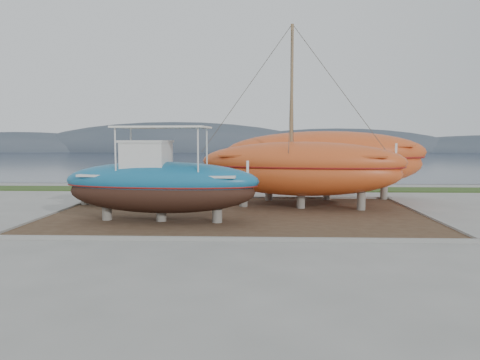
# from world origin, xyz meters

# --- Properties ---
(ground) EXTENTS (140.00, 140.00, 0.00)m
(ground) POSITION_xyz_m (0.00, 0.00, 0.00)
(ground) COLOR gray
(ground) RESTS_ON ground
(dirt_patch) EXTENTS (18.00, 12.00, 0.06)m
(dirt_patch) POSITION_xyz_m (0.00, 4.00, 0.03)
(dirt_patch) COLOR #422D1E
(dirt_patch) RESTS_ON ground
(curb_frame) EXTENTS (18.60, 12.60, 0.15)m
(curb_frame) POSITION_xyz_m (0.00, 4.00, 0.07)
(curb_frame) COLOR gray
(curb_frame) RESTS_ON ground
(grass_strip) EXTENTS (44.00, 3.00, 0.08)m
(grass_strip) POSITION_xyz_m (0.00, 15.50, 0.04)
(grass_strip) COLOR #284219
(grass_strip) RESTS_ON ground
(sea) EXTENTS (260.00, 100.00, 0.04)m
(sea) POSITION_xyz_m (0.00, 70.00, 0.00)
(sea) COLOR #1C2739
(sea) RESTS_ON ground
(mountain_ridge) EXTENTS (200.00, 36.00, 20.00)m
(mountain_ridge) POSITION_xyz_m (0.00, 125.00, 0.00)
(mountain_ridge) COLOR #333D49
(mountain_ridge) RESTS_ON ground
(blue_caique) EXTENTS (9.01, 3.49, 4.24)m
(blue_caique) POSITION_xyz_m (-3.32, 1.64, 2.18)
(blue_caique) COLOR #176490
(blue_caique) RESTS_ON dirt_patch
(white_dinghy) EXTENTS (3.99, 2.31, 1.13)m
(white_dinghy) POSITION_xyz_m (-7.67, 6.52, 0.62)
(white_dinghy) COLOR silver
(white_dinghy) RESTS_ON dirt_patch
(orange_sailboat) EXTENTS (11.17, 4.85, 9.62)m
(orange_sailboat) POSITION_xyz_m (3.31, 5.87, 4.87)
(orange_sailboat) COLOR #C44B1E
(orange_sailboat) RESTS_ON dirt_patch
(orange_bare_hull) EXTENTS (12.65, 4.99, 4.04)m
(orange_bare_hull) POSITION_xyz_m (5.21, 9.45, 2.08)
(orange_bare_hull) COLOR #C44B1E
(orange_bare_hull) RESTS_ON dirt_patch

